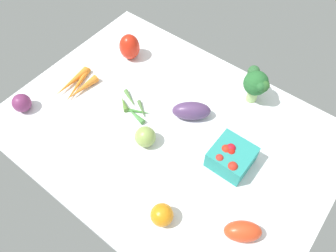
{
  "coord_description": "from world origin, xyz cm",
  "views": [
    {
      "loc": [
        36.33,
        -46.85,
        89.29
      ],
      "look_at": [
        0.0,
        0.0,
        4.0
      ],
      "focal_mm": 34.86,
      "sensor_mm": 36.0,
      "label": 1
    }
  ],
  "objects_px": {
    "heirloom_tomato_green": "(145,137)",
    "eggplant": "(191,111)",
    "red_onion_center": "(22,103)",
    "carrot_bunch": "(77,85)",
    "broccoli_head": "(256,83)",
    "heirloom_tomato_orange": "(162,215)",
    "okra_pile": "(133,108)",
    "berry_basket": "(231,157)",
    "bell_pepper_red": "(130,47)",
    "roma_tomato": "(243,231)"
  },
  "relations": [
    {
      "from": "red_onion_center",
      "to": "okra_pile",
      "type": "bearing_deg",
      "value": 37.29
    },
    {
      "from": "berry_basket",
      "to": "broccoli_head",
      "type": "bearing_deg",
      "value": 105.53
    },
    {
      "from": "eggplant",
      "to": "red_onion_center",
      "type": "relative_size",
      "value": 2.04
    },
    {
      "from": "okra_pile",
      "to": "heirloom_tomato_green",
      "type": "height_order",
      "value": "heirloom_tomato_green"
    },
    {
      "from": "broccoli_head",
      "to": "eggplant",
      "type": "height_order",
      "value": "broccoli_head"
    },
    {
      "from": "broccoli_head",
      "to": "carrot_bunch",
      "type": "bearing_deg",
      "value": -147.34
    },
    {
      "from": "carrot_bunch",
      "to": "okra_pile",
      "type": "bearing_deg",
      "value": 11.92
    },
    {
      "from": "heirloom_tomato_orange",
      "to": "bell_pepper_red",
      "type": "height_order",
      "value": "bell_pepper_red"
    },
    {
      "from": "heirloom_tomato_green",
      "to": "roma_tomato",
      "type": "distance_m",
      "value": 0.39
    },
    {
      "from": "roma_tomato",
      "to": "eggplant",
      "type": "bearing_deg",
      "value": -71.22
    },
    {
      "from": "heirloom_tomato_orange",
      "to": "heirloom_tomato_green",
      "type": "bearing_deg",
      "value": 140.14
    },
    {
      "from": "okra_pile",
      "to": "heirloom_tomato_orange",
      "type": "relative_size",
      "value": 2.28
    },
    {
      "from": "broccoli_head",
      "to": "eggplant",
      "type": "xyz_separation_m",
      "value": [
        -0.12,
        -0.19,
        -0.05
      ]
    },
    {
      "from": "red_onion_center",
      "to": "bell_pepper_red",
      "type": "bearing_deg",
      "value": 74.02
    },
    {
      "from": "broccoli_head",
      "to": "roma_tomato",
      "type": "distance_m",
      "value": 0.48
    },
    {
      "from": "broccoli_head",
      "to": "berry_basket",
      "type": "bearing_deg",
      "value": -74.47
    },
    {
      "from": "heirloom_tomato_green",
      "to": "berry_basket",
      "type": "distance_m",
      "value": 0.27
    },
    {
      "from": "heirloom_tomato_orange",
      "to": "roma_tomato",
      "type": "bearing_deg",
      "value": 26.38
    },
    {
      "from": "heirloom_tomato_orange",
      "to": "eggplant",
      "type": "height_order",
      "value": "heirloom_tomato_orange"
    },
    {
      "from": "berry_basket",
      "to": "carrot_bunch",
      "type": "distance_m",
      "value": 0.59
    },
    {
      "from": "heirloom_tomato_orange",
      "to": "carrot_bunch",
      "type": "xyz_separation_m",
      "value": [
        -0.53,
        0.19,
        -0.02
      ]
    },
    {
      "from": "heirloom_tomato_green",
      "to": "carrot_bunch",
      "type": "distance_m",
      "value": 0.34
    },
    {
      "from": "roma_tomato",
      "to": "berry_basket",
      "type": "bearing_deg",
      "value": -85.88
    },
    {
      "from": "heirloom_tomato_green",
      "to": "eggplant",
      "type": "distance_m",
      "value": 0.18
    },
    {
      "from": "broccoli_head",
      "to": "heirloom_tomato_orange",
      "type": "relative_size",
      "value": 1.99
    },
    {
      "from": "red_onion_center",
      "to": "carrot_bunch",
      "type": "xyz_separation_m",
      "value": [
        0.07,
        0.18,
        -0.02
      ]
    },
    {
      "from": "eggplant",
      "to": "carrot_bunch",
      "type": "relative_size",
      "value": 0.75
    },
    {
      "from": "eggplant",
      "to": "red_onion_center",
      "type": "xyz_separation_m",
      "value": [
        -0.46,
        -0.32,
        0.0
      ]
    },
    {
      "from": "okra_pile",
      "to": "eggplant",
      "type": "distance_m",
      "value": 0.2
    },
    {
      "from": "heirloom_tomato_orange",
      "to": "bell_pepper_red",
      "type": "bearing_deg",
      "value": 139.15
    },
    {
      "from": "eggplant",
      "to": "broccoli_head",
      "type": "bearing_deg",
      "value": 20.46
    },
    {
      "from": "berry_basket",
      "to": "bell_pepper_red",
      "type": "bearing_deg",
      "value": 163.45
    },
    {
      "from": "bell_pepper_red",
      "to": "eggplant",
      "type": "bearing_deg",
      "value": -14.46
    },
    {
      "from": "okra_pile",
      "to": "eggplant",
      "type": "bearing_deg",
      "value": 29.35
    },
    {
      "from": "broccoli_head",
      "to": "eggplant",
      "type": "distance_m",
      "value": 0.23
    },
    {
      "from": "okra_pile",
      "to": "berry_basket",
      "type": "xyz_separation_m",
      "value": [
        0.36,
        0.02,
        0.03
      ]
    },
    {
      "from": "roma_tomato",
      "to": "red_onion_center",
      "type": "height_order",
      "value": "red_onion_center"
    },
    {
      "from": "okra_pile",
      "to": "heirloom_tomato_green",
      "type": "xyz_separation_m",
      "value": [
        0.12,
        -0.07,
        0.02
      ]
    },
    {
      "from": "berry_basket",
      "to": "okra_pile",
      "type": "bearing_deg",
      "value": -176.08
    },
    {
      "from": "broccoli_head",
      "to": "heirloom_tomato_orange",
      "type": "xyz_separation_m",
      "value": [
        0.02,
        -0.52,
        -0.05
      ]
    },
    {
      "from": "eggplant",
      "to": "bell_pepper_red",
      "type": "bearing_deg",
      "value": 129.06
    },
    {
      "from": "okra_pile",
      "to": "berry_basket",
      "type": "distance_m",
      "value": 0.37
    },
    {
      "from": "berry_basket",
      "to": "carrot_bunch",
      "type": "relative_size",
      "value": 0.69
    },
    {
      "from": "broccoli_head",
      "to": "eggplant",
      "type": "bearing_deg",
      "value": -123.06
    },
    {
      "from": "broccoli_head",
      "to": "eggplant",
      "type": "relative_size",
      "value": 0.98
    },
    {
      "from": "bell_pepper_red",
      "to": "broccoli_head",
      "type": "bearing_deg",
      "value": 11.79
    },
    {
      "from": "roma_tomato",
      "to": "red_onion_center",
      "type": "distance_m",
      "value": 0.8
    },
    {
      "from": "heirloom_tomato_orange",
      "to": "carrot_bunch",
      "type": "bearing_deg",
      "value": 160.54
    },
    {
      "from": "heirloom_tomato_green",
      "to": "bell_pepper_red",
      "type": "xyz_separation_m",
      "value": [
        -0.29,
        0.26,
        0.02
      ]
    },
    {
      "from": "okra_pile",
      "to": "roma_tomato",
      "type": "bearing_deg",
      "value": -15.62
    }
  ]
}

